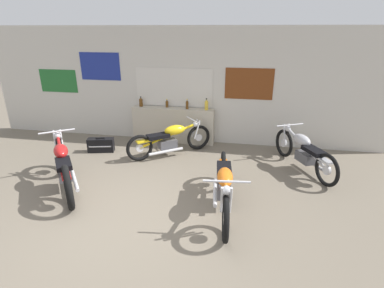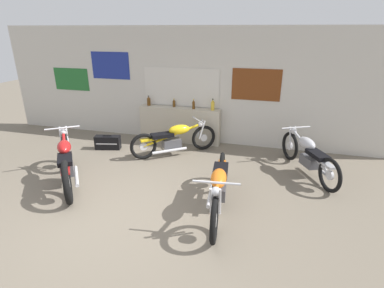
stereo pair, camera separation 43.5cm
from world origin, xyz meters
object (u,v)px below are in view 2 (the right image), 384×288
Objects in this scene: bottle_leftmost at (149,101)px; motorcycle_red at (66,162)px; motorcycle_silver at (308,155)px; motorcycle_yellow at (175,138)px; motorcycle_orange at (219,186)px; bottle_right_center at (213,105)px; bottle_left_center at (174,103)px; hard_case_black at (108,142)px; bottle_center at (194,105)px.

bottle_leftmost is 0.14× the size of motorcycle_red.
bottle_leftmost is 0.13× the size of motorcycle_silver.
motorcycle_silver is 1.03× the size of motorcycle_red.
motorcycle_orange reaches higher than motorcycle_yellow.
bottle_left_center is at bearing 176.12° from bottle_right_center.
motorcycle_silver is at bearing -1.58° from hard_case_black.
bottle_left_center reaches higher than hard_case_black.
bottle_center is at bearing -7.79° from bottle_left_center.
bottle_leftmost is 1.46m from hard_case_black.
bottle_left_center is 0.75× the size of bottle_right_center.
bottle_center is at bearing 74.74° from motorcycle_yellow.
bottle_center is 0.39× the size of hard_case_black.
motorcycle_silver is (2.16, -1.07, -0.61)m from bottle_right_center.
motorcycle_orange is at bearing -31.29° from hard_case_black.
motorcycle_silver is at bearing -26.31° from bottle_right_center.
bottle_left_center is 1.12m from motorcycle_yellow.
bottle_right_center is 0.45× the size of hard_case_black.
motorcycle_silver is (3.16, -1.14, -0.58)m from bottle_left_center.
bottle_left_center is 0.53m from bottle_center.
bottle_center is 0.87× the size of bottle_right_center.
bottle_leftmost is at bearing 79.32° from motorcycle_red.
motorcycle_red is at bearing 177.65° from motorcycle_orange.
motorcycle_yellow is 0.76× the size of motorcycle_orange.
motorcycle_red is at bearing -113.24° from bottle_left_center.
bottle_leftmost is at bearing 54.73° from hard_case_black.
motorcycle_yellow is at bearing 125.19° from motorcycle_orange.
motorcycle_orange is (1.39, -1.96, 0.02)m from motorcycle_yellow.
hard_case_black is (-1.36, -1.01, -0.82)m from bottle_left_center.
motorcycle_yellow is 2.87m from motorcycle_silver.
bottle_right_center is 2.49m from motorcycle_silver.
bottle_center reaches higher than bottle_left_center.
bottle_leftmost is at bearing 138.12° from motorcycle_yellow.
bottle_right_center reaches higher than motorcycle_red.
motorcycle_yellow is 2.67× the size of hard_case_black.
bottle_right_center is at bearing -1.25° from bottle_leftmost.
motorcycle_silver is at bearing 49.51° from motorcycle_orange.
bottle_left_center is at bearing 66.76° from motorcycle_red.
bottle_left_center is at bearing 108.51° from motorcycle_yellow.
motorcycle_orange is 1.21× the size of motorcycle_red.
bottle_leftmost is 1.20× the size of bottle_left_center.
hard_case_black is (-0.69, -0.98, -0.83)m from bottle_leftmost.
bottle_left_center is (0.67, 0.03, -0.02)m from bottle_leftmost.
bottle_right_center is at bearing 103.78° from motorcycle_orange.
motorcycle_red is (-1.18, -2.75, -0.54)m from bottle_left_center.
bottle_center is 0.15× the size of motorcycle_yellow.
motorcycle_orange is (2.35, -2.83, -0.59)m from bottle_leftmost.
bottle_leftmost is 1.44m from motorcycle_yellow.
motorcycle_silver is (2.86, -0.24, 0.01)m from motorcycle_yellow.
bottle_center is 1.05m from motorcycle_yellow.
bottle_right_center is 0.13× the size of motorcycle_orange.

